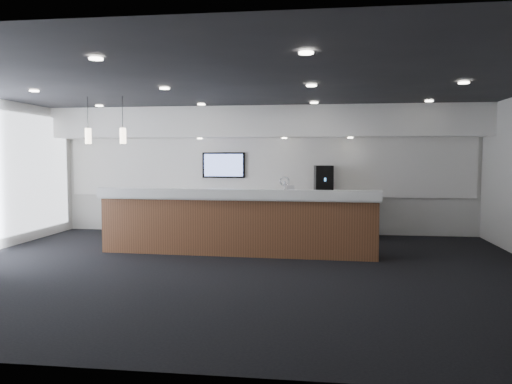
# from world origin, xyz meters

# --- Properties ---
(ground) EXTENTS (10.00, 10.00, 0.00)m
(ground) POSITION_xyz_m (0.00, 0.00, 0.00)
(ground) COLOR black
(ground) RESTS_ON ground
(ceiling) EXTENTS (10.00, 8.00, 0.02)m
(ceiling) POSITION_xyz_m (0.00, 0.00, 3.00)
(ceiling) COLOR black
(ceiling) RESTS_ON back_wall
(back_wall) EXTENTS (10.00, 0.02, 3.00)m
(back_wall) POSITION_xyz_m (0.00, 4.00, 1.50)
(back_wall) COLOR silver
(back_wall) RESTS_ON ground
(soffit_bulkhead) EXTENTS (10.00, 0.90, 0.70)m
(soffit_bulkhead) POSITION_xyz_m (0.00, 3.55, 2.65)
(soffit_bulkhead) COLOR white
(soffit_bulkhead) RESTS_ON back_wall
(alcove_panel) EXTENTS (9.80, 0.06, 1.40)m
(alcove_panel) POSITION_xyz_m (0.00, 3.97, 1.60)
(alcove_panel) COLOR white
(alcove_panel) RESTS_ON back_wall
(back_credenza) EXTENTS (5.06, 0.66, 0.95)m
(back_credenza) POSITION_xyz_m (-0.00, 3.64, 0.48)
(back_credenza) COLOR #94979C
(back_credenza) RESTS_ON ground
(wall_tv) EXTENTS (1.05, 0.08, 0.62)m
(wall_tv) POSITION_xyz_m (-1.00, 3.91, 1.65)
(wall_tv) COLOR black
(wall_tv) RESTS_ON back_wall
(pendant_left) EXTENTS (0.12, 0.12, 0.30)m
(pendant_left) POSITION_xyz_m (-2.40, 0.80, 2.25)
(pendant_left) COLOR beige
(pendant_left) RESTS_ON ceiling
(pendant_right) EXTENTS (0.12, 0.12, 0.30)m
(pendant_right) POSITION_xyz_m (-3.10, 0.80, 2.25)
(pendant_right) COLOR beige
(pendant_right) RESTS_ON ceiling
(ceiling_can_lights) EXTENTS (7.00, 5.00, 0.02)m
(ceiling_can_lights) POSITION_xyz_m (0.00, 0.00, 2.97)
(ceiling_can_lights) COLOR white
(ceiling_can_lights) RESTS_ON ceiling
(service_counter) EXTENTS (5.33, 1.08, 1.49)m
(service_counter) POSITION_xyz_m (-0.21, 1.32, 0.57)
(service_counter) COLOR brown
(service_counter) RESTS_ON ground
(coffee_machine) EXTENTS (0.46, 0.56, 0.70)m
(coffee_machine) POSITION_xyz_m (1.41, 3.62, 1.30)
(coffee_machine) COLOR black
(coffee_machine) RESTS_ON back_credenza
(info_sign_left) EXTENTS (0.18, 0.02, 0.24)m
(info_sign_left) POSITION_xyz_m (0.66, 3.51, 1.07)
(info_sign_left) COLOR silver
(info_sign_left) RESTS_ON back_credenza
(info_sign_right) EXTENTS (0.17, 0.04, 0.23)m
(info_sign_right) POSITION_xyz_m (1.39, 3.55, 1.07)
(info_sign_right) COLOR silver
(info_sign_right) RESTS_ON back_credenza
(cup_0) EXTENTS (0.09, 0.09, 0.08)m
(cup_0) POSITION_xyz_m (1.45, 3.51, 0.99)
(cup_0) COLOR white
(cup_0) RESTS_ON back_credenza
(cup_1) EXTENTS (0.12, 0.12, 0.08)m
(cup_1) POSITION_xyz_m (1.31, 3.51, 0.99)
(cup_1) COLOR white
(cup_1) RESTS_ON back_credenza
(cup_2) EXTENTS (0.11, 0.11, 0.08)m
(cup_2) POSITION_xyz_m (1.17, 3.51, 0.99)
(cup_2) COLOR white
(cup_2) RESTS_ON back_credenza
(cup_3) EXTENTS (0.11, 0.11, 0.08)m
(cup_3) POSITION_xyz_m (1.03, 3.51, 0.99)
(cup_3) COLOR white
(cup_3) RESTS_ON back_credenza
(cup_4) EXTENTS (0.12, 0.12, 0.08)m
(cup_4) POSITION_xyz_m (0.89, 3.51, 0.99)
(cup_4) COLOR white
(cup_4) RESTS_ON back_credenza
(cup_5) EXTENTS (0.10, 0.10, 0.08)m
(cup_5) POSITION_xyz_m (0.75, 3.51, 0.99)
(cup_5) COLOR white
(cup_5) RESTS_ON back_credenza
(cup_6) EXTENTS (0.13, 0.13, 0.08)m
(cup_6) POSITION_xyz_m (0.61, 3.51, 0.99)
(cup_6) COLOR white
(cup_6) RESTS_ON back_credenza
(cup_7) EXTENTS (0.10, 0.10, 0.08)m
(cup_7) POSITION_xyz_m (0.47, 3.51, 0.99)
(cup_7) COLOR white
(cup_7) RESTS_ON back_credenza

